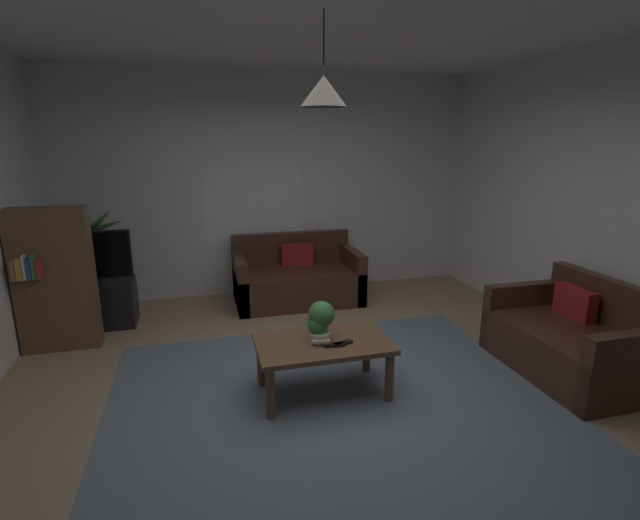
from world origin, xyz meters
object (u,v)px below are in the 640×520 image
Objects in this scene: couch_under_window at (297,280)px; remote_on_table_1 at (343,343)px; remote_on_table_0 at (335,345)px; tv_stand at (92,305)px; potted_palm_corner at (89,261)px; book_on_table_0 at (322,342)px; bookshelf_corner at (54,280)px; couch_right_side at (573,343)px; potted_plant_on_table at (320,320)px; coffee_table at (323,350)px; book_on_table_1 at (321,340)px; pendant_lamp at (324,91)px; tv at (85,257)px.

couch_under_window reaches higher than remote_on_table_1.
remote_on_table_0 is 3.01m from tv_stand.
couch_under_window is at bearing -5.71° from potted_palm_corner.
potted_palm_corner is at bearing 130.47° from book_on_table_0.
potted_palm_corner is 1.02m from bookshelf_corner.
book_on_table_0 is (-0.29, -2.27, 0.19)m from couch_under_window.
couch_under_window is 9.67× the size of remote_on_table_0.
remote_on_table_0 is at bearing -93.07° from couch_right_side.
potted_plant_on_table reaches higher than tv_stand.
potted_palm_corner is (-2.15, 2.45, 0.01)m from potted_plant_on_table.
bookshelf_corner is at bearing 146.99° from coffee_table.
potted_plant_on_table is at bearing 84.67° from book_on_table_0.
book_on_table_0 is 1.07× the size of book_on_table_1.
potted_plant_on_table is at bearing -48.73° from potted_palm_corner.
coffee_table is 1.18× the size of tv_stand.
potted_plant_on_table reaches higher than remote_on_table_0.
potted_palm_corner is at bearing 131.10° from coffee_table.
book_on_table_1 is 2.90m from tv_stand.
book_on_table_0 reaches higher than coffee_table.
remote_on_table_0 is 1.88m from pendant_lamp.
coffee_table is 3.28× the size of potted_plant_on_table.
tv_stand is (-4.31, 2.21, -0.02)m from couch_right_side.
remote_on_table_1 is at bearing -93.56° from couch_right_side.
bookshelf_corner is at bearing 146.99° from pendant_lamp.
bookshelf_corner is (-2.24, 1.51, 0.22)m from book_on_table_1.
coffee_table is at bearing -141.17° from remote_on_table_0.
couch_right_side is 1.26× the size of coffee_table.
book_on_table_1 is 0.41× the size of potted_plant_on_table.
book_on_table_1 is at bearing -120.34° from remote_on_table_0.
remote_on_table_1 is at bearing -93.19° from couch_under_window.
book_on_table_0 is at bearing -95.33° from potted_plant_on_table.
book_on_table_1 is 0.14× the size of tv.
tv_stand is at bearing -80.48° from potted_palm_corner.
couch_under_window is at bearing -141.51° from couch_right_side.
remote_on_table_1 reaches higher than coffee_table.
remote_on_table_0 is at bearing -41.53° from book_on_table_0.
potted_palm_corner is at bearing -121.64° from couch_right_side.
potted_plant_on_table is (-0.08, 0.14, 0.16)m from remote_on_table_0.
pendant_lamp is at bearing 55.44° from book_on_table_0.
remote_on_table_0 is at bearing -44.06° from tv.
pendant_lamp is at bearing 51.31° from book_on_table_1.
coffee_table is at bearing -96.78° from couch_under_window.
coffee_table is at bearing -43.73° from tv_stand.
couch_right_side is at bearing -51.51° from couch_under_window.
bookshelf_corner reaches higher than couch_right_side.
couch_right_side reaches higher than book_on_table_1.
potted_plant_on_table is 3.26m from potted_palm_corner.
couch_under_window is 2.47m from potted_palm_corner.
potted_palm_corner is (-2.23, 2.59, 0.16)m from remote_on_table_0.
book_on_table_0 is at bearing -44.15° from tv.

